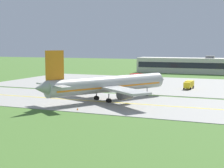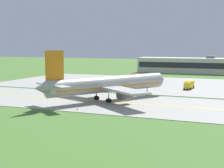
% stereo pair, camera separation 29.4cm
% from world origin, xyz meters
% --- Properties ---
extents(ground_plane, '(500.00, 500.00, 0.00)m').
position_xyz_m(ground_plane, '(0.00, 0.00, 0.00)').
color(ground_plane, '#47702D').
extents(taxiway_strip, '(240.00, 28.00, 0.10)m').
position_xyz_m(taxiway_strip, '(0.00, 0.00, 0.05)').
color(taxiway_strip, '#9E9B93').
rests_on(taxiway_strip, ground).
extents(apron_pad, '(140.00, 52.00, 0.10)m').
position_xyz_m(apron_pad, '(10.00, 42.00, 0.05)').
color(apron_pad, '#9E9B93').
rests_on(apron_pad, ground).
extents(taxiway_centreline, '(220.00, 0.60, 0.01)m').
position_xyz_m(taxiway_centreline, '(0.00, 0.00, 0.11)').
color(taxiway_centreline, yellow).
rests_on(taxiway_centreline, taxiway_strip).
extents(airplane_lead, '(29.83, 35.82, 12.70)m').
position_xyz_m(airplane_lead, '(-6.20, 2.07, 4.13)').
color(airplane_lead, '#ADADA8').
rests_on(airplane_lead, ground).
extents(service_truck_baggage, '(4.58, 6.27, 2.60)m').
position_xyz_m(service_truck_baggage, '(-15.33, 54.06, 1.53)').
color(service_truck_baggage, red).
rests_on(service_truck_baggage, ground).
extents(service_truck_fuel, '(2.63, 6.11, 2.60)m').
position_xyz_m(service_truck_fuel, '(8.79, 32.58, 1.53)').
color(service_truck_fuel, yellow).
rests_on(service_truck_fuel, ground).
extents(terminal_building, '(50.49, 11.39, 8.72)m').
position_xyz_m(terminal_building, '(-1.75, 95.39, 3.78)').
color(terminal_building, beige).
rests_on(terminal_building, ground).
extents(traffic_cone_near_edge, '(0.44, 0.44, 0.60)m').
position_xyz_m(traffic_cone_near_edge, '(-7.17, -12.02, 0.30)').
color(traffic_cone_near_edge, orange).
rests_on(traffic_cone_near_edge, ground).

